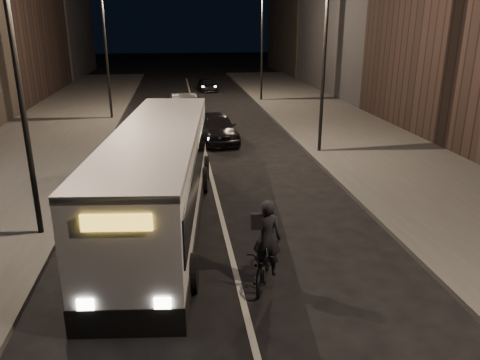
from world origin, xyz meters
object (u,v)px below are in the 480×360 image
object	(u,v)px
city_bus	(159,173)
car_far	(208,85)
streetlight_left_near	(25,56)
streetlight_right_far	(259,33)
streetlight_left_far	(109,36)
car_near	(217,127)
car_mid	(184,104)
streetlight_right_mid	(320,41)
cyclist_on_bicycle	(265,256)

from	to	relation	value
city_bus	car_far	bearing A→B (deg)	89.13
streetlight_left_near	city_bus	xyz separation A→B (m)	(3.37, 0.53, -3.65)
streetlight_right_far	streetlight_left_far	size ratio (longest dim) A/B	1.00
streetlight_right_far	streetlight_left_far	world-z (taller)	same
streetlight_left_near	city_bus	distance (m)	4.99
city_bus	car_near	size ratio (longest dim) A/B	2.59
city_bus	car_mid	xyz separation A→B (m)	(1.17, 18.34, -0.93)
streetlight_right_mid	streetlight_right_far	world-z (taller)	same
streetlight_left_far	cyclist_on_bicycle	size ratio (longest dim) A/B	3.51
streetlight_right_mid	cyclist_on_bicycle	world-z (taller)	streetlight_right_mid
car_near	car_far	world-z (taller)	car_near
streetlight_right_mid	city_bus	distance (m)	11.06
streetlight_left_far	car_near	distance (m)	10.26
streetlight_right_mid	streetlight_left_near	distance (m)	13.33
city_bus	car_far	distance (m)	30.49
streetlight_right_mid	car_mid	world-z (taller)	streetlight_right_mid
streetlight_right_far	streetlight_left_near	size ratio (longest dim) A/B	1.00
cyclist_on_bicycle	car_mid	distance (m)	22.51
car_near	car_far	distance (m)	19.63
city_bus	car_mid	size ratio (longest dim) A/B	2.48
streetlight_right_mid	car_near	size ratio (longest dim) A/B	1.77
streetlight_left_far	car_mid	xyz separation A→B (m)	(4.53, 0.87, -4.57)
streetlight_right_mid	cyclist_on_bicycle	xyz separation A→B (m)	(-4.67, -11.59, -4.59)
streetlight_right_mid	car_mid	bearing A→B (deg)	119.42
city_bus	streetlight_right_mid	bearing A→B (deg)	51.73
streetlight_right_far	car_mid	bearing A→B (deg)	-140.09
city_bus	car_near	bearing A→B (deg)	81.49
streetlight_left_near	city_bus	world-z (taller)	streetlight_left_near
streetlight_right_mid	car_near	xyz separation A→B (m)	(-4.53, 3.17, -4.58)
streetlight_left_near	car_mid	bearing A→B (deg)	76.50
streetlight_right_far	car_near	world-z (taller)	streetlight_right_far
cyclist_on_bicycle	car_mid	xyz separation A→B (m)	(-1.46, 22.46, 0.02)
city_bus	cyclist_on_bicycle	xyz separation A→B (m)	(2.62, -4.12, -0.94)
streetlight_left_far	car_mid	bearing A→B (deg)	10.89
streetlight_right_far	cyclist_on_bicycle	distance (m)	28.36
streetlight_left_near	cyclist_on_bicycle	bearing A→B (deg)	-30.93
car_near	streetlight_left_far	bearing A→B (deg)	125.70
cyclist_on_bicycle	car_near	xyz separation A→B (m)	(0.14, 14.76, 0.01)
streetlight_left_near	streetlight_left_far	world-z (taller)	same
streetlight_right_far	car_near	bearing A→B (deg)	-109.46
cyclist_on_bicycle	car_far	world-z (taller)	cyclist_on_bicycle
streetlight_right_mid	streetlight_left_far	bearing A→B (deg)	136.84
streetlight_right_far	car_mid	size ratio (longest dim) A/B	1.70
streetlight_left_near	car_near	bearing A→B (deg)	61.24
car_far	streetlight_right_mid	bearing A→B (deg)	-85.88
streetlight_right_far	car_mid	world-z (taller)	streetlight_right_far
streetlight_right_far	car_mid	distance (m)	9.21
cyclist_on_bicycle	car_near	bearing A→B (deg)	109.11
streetlight_right_mid	car_mid	xyz separation A→B (m)	(-6.13, 10.87, -4.57)
streetlight_left_near	streetlight_left_far	xyz separation A→B (m)	(0.00, 18.00, 0.00)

